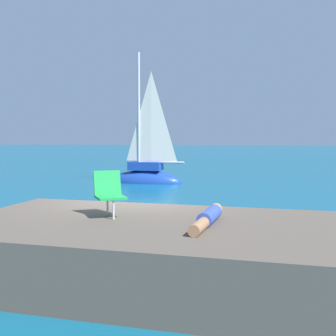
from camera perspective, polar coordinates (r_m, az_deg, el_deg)
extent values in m
plane|color=#0F5675|center=(10.65, -3.90, -8.85)|extent=(160.00, 160.00, 0.00)
cube|color=brown|center=(7.69, 2.36, -10.36)|extent=(8.21, 4.75, 0.96)
cube|color=brown|center=(10.92, -13.35, -8.64)|extent=(1.35, 1.60, 1.14)
cube|color=brown|center=(10.58, -15.48, -9.10)|extent=(1.12, 1.18, 0.61)
ellipsoid|color=#193D99|center=(22.65, -2.75, -1.83)|extent=(3.73, 1.64, 1.24)
cube|color=#193D99|center=(22.58, -2.76, 0.26)|extent=(1.67, 1.04, 0.41)
cylinder|color=#B7B7BC|center=(22.65, -3.60, 6.91)|extent=(0.14, 0.14, 5.66)
cylinder|color=#B2B2B7|center=(22.33, -0.83, 0.71)|extent=(2.26, 0.36, 0.11)
pyramid|color=silver|center=(22.45, -2.06, 6.36)|extent=(1.81, 0.27, 4.30)
cylinder|color=#334CB2|center=(7.64, 5.13, -5.86)|extent=(0.36, 0.92, 0.24)
cylinder|color=#9E704C|center=(6.92, 3.85, -7.17)|extent=(0.27, 0.72, 0.18)
sphere|color=#9E704C|center=(8.16, 5.92, -5.06)|extent=(0.22, 0.22, 0.22)
cube|color=green|center=(8.15, -7.04, -3.59)|extent=(0.67, 0.69, 0.04)
cube|color=green|center=(8.37, -7.45, -1.83)|extent=(0.49, 0.36, 0.45)
cylinder|color=silver|center=(7.97, -6.70, -5.04)|extent=(0.04, 0.04, 0.35)
cylinder|color=silver|center=(8.42, -7.43, -4.54)|extent=(0.04, 0.04, 0.35)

